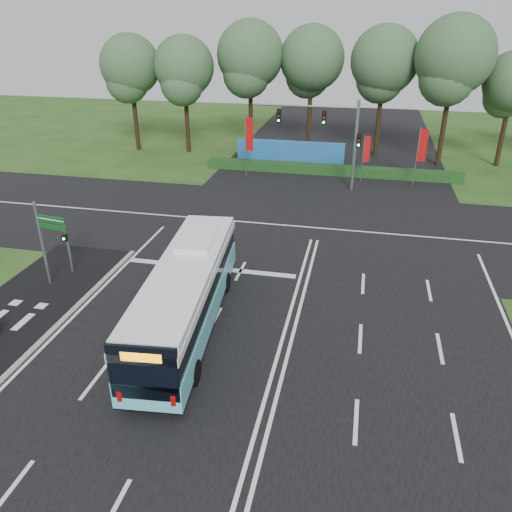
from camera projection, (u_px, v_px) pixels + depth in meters
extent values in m
plane|color=#244717|center=(285.00, 330.00, 22.28)|extent=(120.00, 120.00, 0.00)
cube|color=black|center=(285.00, 330.00, 22.27)|extent=(20.00, 120.00, 0.04)
cube|color=black|center=(315.00, 228.00, 32.81)|extent=(120.00, 14.00, 0.05)
cube|color=gray|center=(44.00, 339.00, 21.56)|extent=(0.25, 18.00, 0.12)
cube|color=#5ABED2|center=(188.00, 307.00, 22.06)|extent=(3.63, 12.00, 1.08)
cube|color=black|center=(188.00, 316.00, 22.27)|extent=(3.60, 11.94, 0.30)
cube|color=black|center=(186.00, 287.00, 21.63)|extent=(3.52, 11.81, 0.94)
cube|color=white|center=(185.00, 275.00, 21.37)|extent=(3.63, 12.00, 0.34)
cube|color=white|center=(185.00, 268.00, 21.22)|extent=(3.54, 11.53, 0.34)
cube|color=white|center=(197.00, 239.00, 23.29)|extent=(1.86, 3.10, 0.25)
cube|color=black|center=(144.00, 373.00, 16.39)|extent=(2.39, 0.36, 2.17)
cube|color=orange|center=(141.00, 357.00, 16.05)|extent=(1.38, 0.20, 0.34)
cylinder|color=black|center=(182.00, 280.00, 25.40)|extent=(0.38, 1.05, 1.02)
cylinder|color=black|center=(226.00, 282.00, 25.17)|extent=(0.38, 1.05, 1.02)
cylinder|color=black|center=(136.00, 368.00, 19.07)|extent=(0.38, 1.05, 1.02)
cylinder|color=black|center=(195.00, 373.00, 18.84)|extent=(0.38, 1.05, 1.02)
cylinder|color=gray|center=(68.00, 247.00, 26.54)|extent=(0.12, 0.12, 3.12)
cube|color=black|center=(65.00, 238.00, 26.13)|extent=(0.27, 0.20, 0.36)
sphere|color=#19F233|center=(64.00, 239.00, 26.04)|extent=(0.12, 0.12, 0.12)
cylinder|color=gray|center=(42.00, 244.00, 25.11)|extent=(0.14, 0.14, 4.54)
cube|color=#0C4418|center=(51.00, 219.00, 24.19)|extent=(1.69, 0.32, 0.34)
cube|color=#0C4418|center=(52.00, 227.00, 24.36)|extent=(1.69, 0.32, 0.25)
cube|color=white|center=(50.00, 220.00, 24.16)|extent=(1.57, 0.25, 0.05)
cylinder|color=gray|center=(246.00, 147.00, 42.17)|extent=(0.08, 0.08, 5.17)
cube|color=#B00F0F|center=(249.00, 134.00, 41.52)|extent=(0.67, 0.26, 2.76)
cylinder|color=gray|center=(363.00, 159.00, 40.80)|extent=(0.06, 0.06, 3.97)
cube|color=#B00F0F|center=(367.00, 149.00, 40.49)|extent=(0.50, 0.26, 2.12)
cylinder|color=gray|center=(417.00, 158.00, 39.71)|extent=(0.07, 0.07, 4.79)
cube|color=#B00F0F|center=(423.00, 145.00, 39.12)|extent=(0.63, 0.20, 2.56)
cylinder|color=gray|center=(355.00, 147.00, 38.37)|extent=(0.24, 0.24, 7.00)
cylinder|color=gray|center=(305.00, 106.00, 37.87)|extent=(8.00, 0.16, 0.16)
cube|color=black|center=(324.00, 118.00, 37.93)|extent=(0.32, 0.28, 1.05)
cube|color=black|center=(279.00, 116.00, 38.60)|extent=(0.32, 0.28, 1.05)
cube|color=black|center=(359.00, 140.00, 38.10)|extent=(0.32, 0.28, 1.05)
cube|color=#133414|center=(331.00, 170.00, 43.62)|extent=(22.00, 1.20, 0.80)
cube|color=#2069AF|center=(290.00, 153.00, 46.28)|extent=(10.00, 0.30, 2.20)
cylinder|color=black|center=(135.00, 111.00, 50.13)|extent=(0.44, 0.44, 7.86)
sphere|color=#385D36|center=(130.00, 65.00, 48.22)|extent=(5.80, 5.80, 5.80)
cylinder|color=black|center=(187.00, 113.00, 49.34)|extent=(0.44, 0.44, 7.79)
sphere|color=#385D36|center=(184.00, 66.00, 47.45)|extent=(5.74, 5.74, 5.74)
cylinder|color=black|center=(251.00, 106.00, 49.88)|extent=(0.44, 0.44, 8.73)
sphere|color=#385D36|center=(250.00, 55.00, 47.77)|extent=(6.43, 6.43, 6.43)
cylinder|color=black|center=(310.00, 108.00, 49.85)|extent=(0.44, 0.44, 8.42)
sphere|color=#385D36|center=(312.00, 58.00, 47.81)|extent=(6.21, 6.21, 6.21)
cylinder|color=black|center=(379.00, 113.00, 47.53)|extent=(0.44, 0.44, 8.46)
sphere|color=#385D36|center=(385.00, 60.00, 45.48)|extent=(6.24, 6.24, 6.24)
cylinder|color=black|center=(445.00, 116.00, 44.30)|extent=(0.44, 0.44, 9.08)
sphere|color=#385D36|center=(455.00, 55.00, 42.11)|extent=(6.69, 6.69, 6.69)
cylinder|color=black|center=(504.00, 127.00, 44.77)|extent=(0.44, 0.44, 7.07)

